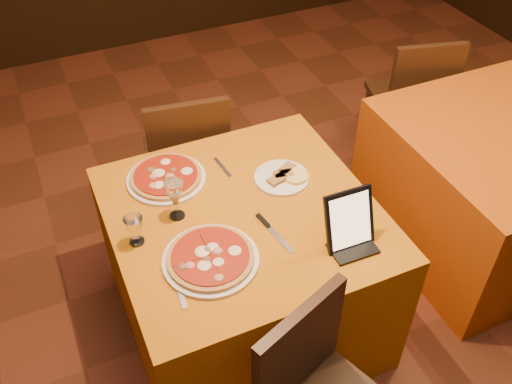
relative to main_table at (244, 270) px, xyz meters
name	(u,v)px	position (x,y,z in m)	size (l,w,h in m)	color
floor	(341,360)	(0.33, -0.41, -0.38)	(6.00, 7.00, 0.01)	#5E2D19
main_table	(244,270)	(0.00, 0.00, 0.00)	(1.10, 1.10, 0.75)	#BC6B0C
side_table	(494,186)	(1.46, -0.01, 0.00)	(1.10, 1.10, 0.75)	#B0490B
chair_main_far	(186,155)	(0.00, 0.82, 0.08)	(0.45, 0.45, 0.91)	black
chair_side_far	(407,97)	(1.46, 0.82, 0.08)	(0.47, 0.47, 0.91)	black
pizza_near	(211,259)	(-0.22, -0.20, 0.39)	(0.37, 0.37, 0.03)	white
pizza_far	(166,177)	(-0.24, 0.33, 0.39)	(0.35, 0.35, 0.03)	white
cutlet_dish	(282,177)	(0.24, 0.12, 0.39)	(0.25, 0.25, 0.03)	white
wine_glass	(175,199)	(-0.26, 0.09, 0.47)	(0.07, 0.07, 0.19)	#D9B77B
water_glass	(135,230)	(-0.45, 0.01, 0.44)	(0.06, 0.06, 0.13)	silver
tablet	(349,219)	(0.31, -0.32, 0.49)	(0.20, 0.02, 0.24)	black
knife	(275,234)	(0.07, -0.17, 0.38)	(0.24, 0.02, 0.01)	silver
fork_near	(180,291)	(-0.38, -0.29, 0.38)	(0.17, 0.02, 0.01)	#B9B9C0
fork_far	(223,167)	(0.03, 0.30, 0.38)	(0.16, 0.02, 0.01)	silver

